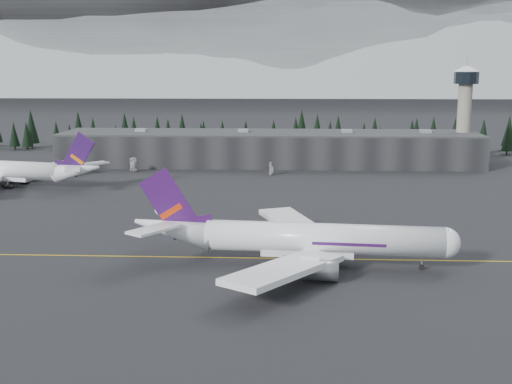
{
  "coord_description": "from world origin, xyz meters",
  "views": [
    {
      "loc": [
        6.77,
        -122.86,
        36.35
      ],
      "look_at": [
        0.0,
        20.0,
        9.0
      ],
      "focal_mm": 45.0,
      "sensor_mm": 36.0,
      "label": 1
    }
  ],
  "objects_px": {
    "jet_parked": "(12,170)",
    "control_tower": "(465,104)",
    "gse_vehicle_a": "(134,170)",
    "jet_main": "(294,238)",
    "terminal": "(269,148)",
    "gse_vehicle_b": "(271,173)"
  },
  "relations": [
    {
      "from": "terminal",
      "to": "jet_parked",
      "type": "bearing_deg",
      "value": -146.95
    },
    {
      "from": "terminal",
      "to": "control_tower",
      "type": "height_order",
      "value": "control_tower"
    },
    {
      "from": "jet_main",
      "to": "gse_vehicle_a",
      "type": "height_order",
      "value": "jet_main"
    },
    {
      "from": "control_tower",
      "to": "jet_main",
      "type": "bearing_deg",
      "value": -116.46
    },
    {
      "from": "control_tower",
      "to": "jet_main",
      "type": "height_order",
      "value": "control_tower"
    },
    {
      "from": "control_tower",
      "to": "gse_vehicle_b",
      "type": "height_order",
      "value": "control_tower"
    },
    {
      "from": "jet_main",
      "to": "control_tower",
      "type": "bearing_deg",
      "value": 68.69
    },
    {
      "from": "terminal",
      "to": "control_tower",
      "type": "distance_m",
      "value": 76.98
    },
    {
      "from": "terminal",
      "to": "gse_vehicle_a",
      "type": "xyz_separation_m",
      "value": [
        -48.39,
        -20.97,
        -5.57
      ]
    },
    {
      "from": "gse_vehicle_b",
      "to": "jet_parked",
      "type": "bearing_deg",
      "value": -69.09
    },
    {
      "from": "jet_main",
      "to": "gse_vehicle_a",
      "type": "bearing_deg",
      "value": 122.49
    },
    {
      "from": "terminal",
      "to": "jet_parked",
      "type": "distance_m",
      "value": 95.07
    },
    {
      "from": "control_tower",
      "to": "gse_vehicle_b",
      "type": "xyz_separation_m",
      "value": [
        -73.31,
        -29.53,
        -22.61
      ]
    },
    {
      "from": "control_tower",
      "to": "jet_parked",
      "type": "distance_m",
      "value": 165.13
    },
    {
      "from": "jet_parked",
      "to": "gse_vehicle_a",
      "type": "distance_m",
      "value": 44.17
    },
    {
      "from": "terminal",
      "to": "gse_vehicle_b",
      "type": "distance_m",
      "value": 27.15
    },
    {
      "from": "gse_vehicle_a",
      "to": "gse_vehicle_b",
      "type": "relative_size",
      "value": 1.11
    },
    {
      "from": "gse_vehicle_a",
      "to": "gse_vehicle_b",
      "type": "height_order",
      "value": "gse_vehicle_b"
    },
    {
      "from": "terminal",
      "to": "control_tower",
      "type": "relative_size",
      "value": 4.24
    },
    {
      "from": "jet_parked",
      "to": "gse_vehicle_a",
      "type": "height_order",
      "value": "jet_parked"
    },
    {
      "from": "terminal",
      "to": "jet_main",
      "type": "height_order",
      "value": "jet_main"
    },
    {
      "from": "jet_parked",
      "to": "control_tower",
      "type": "bearing_deg",
      "value": -147.97
    }
  ]
}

